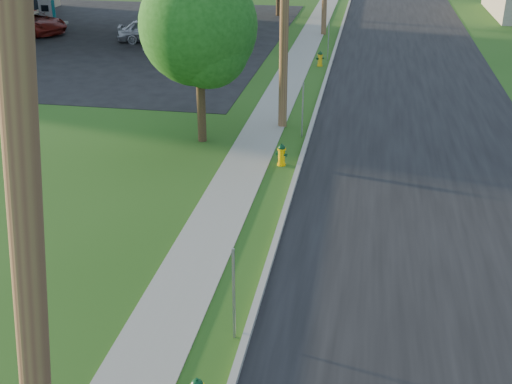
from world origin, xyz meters
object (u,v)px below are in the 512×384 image
utility_pole_near (27,253)px  hydrant_mid (282,155)px  hydrant_far (320,59)px  car_silver (152,31)px  fuel_pump_ne (161,33)px  fuel_pump_nw (17,28)px  fuel_pump_sw (48,17)px  fuel_pump_se (181,21)px  tree_verge (201,32)px  car_red (30,22)px

utility_pole_near → hydrant_mid: bearing=87.9°
utility_pole_near → hydrant_far: 28.04m
car_silver → fuel_pump_ne: bearing=-148.1°
fuel_pump_nw → car_silver: (8.15, 0.86, -0.04)m
fuel_pump_sw → fuel_pump_se: (9.00, 0.00, 0.00)m
fuel_pump_ne → car_silver: bearing=134.8°
fuel_pump_nw → fuel_pump_ne: bearing=0.0°
fuel_pump_se → hydrant_mid: bearing=-65.7°
fuel_pump_se → car_silver: fuel_pump_se is taller
fuel_pump_se → car_silver: (-0.85, -3.14, -0.04)m
fuel_pump_sw → hydrant_mid: (18.41, -20.83, -0.36)m
hydrant_far → car_silver: (-10.32, 4.18, 0.30)m
fuel_pump_nw → hydrant_far: 18.77m
fuel_pump_se → hydrant_mid: 22.86m
utility_pole_near → car_silver: utility_pole_near is taller
fuel_pump_nw → fuel_pump_sw: same height
utility_pole_near → hydrant_mid: (0.51, 14.17, -4.44)m
hydrant_far → hydrant_mid: bearing=-90.3°
fuel_pump_nw → hydrant_mid: 24.95m
hydrant_mid → fuel_pump_nw: bearing=137.6°
fuel_pump_ne → hydrant_far: bearing=-19.3°
fuel_pump_se → hydrant_mid: fuel_pump_se is taller
car_silver → fuel_pump_se: bearing=-28.1°
hydrant_far → fuel_pump_sw: bearing=158.4°
fuel_pump_se → tree_verge: size_ratio=0.54×
fuel_pump_nw → hydrant_mid: bearing=-42.4°
fuel_pump_ne → fuel_pump_se: bearing=90.0°
fuel_pump_sw → fuel_pump_se: size_ratio=1.00×
fuel_pump_se → hydrant_mid: (9.41, -20.83, -0.36)m
utility_pole_near → fuel_pump_se: 36.34m
tree_verge → car_red: bearing=132.4°
hydrant_mid → fuel_pump_ne: bearing=119.2°
car_silver → hydrant_far: bearing=-124.9°
fuel_pump_ne → tree_verge: size_ratio=0.54×
fuel_pump_sw → tree_verge: bearing=-51.1°
hydrant_mid → hydrant_far: hydrant_far is taller
utility_pole_near → fuel_pump_se: bearing=104.3°
car_red → car_silver: size_ratio=1.29×
fuel_pump_nw → fuel_pump_se: same height
utility_pole_near → fuel_pump_nw: utility_pole_near is taller
fuel_pump_se → car_red: (-9.23, -2.00, -0.01)m
tree_verge → car_red: 23.42m
fuel_pump_se → car_red: size_ratio=0.62×
fuel_pump_ne → tree_verge: (6.43, -15.14, 3.11)m
fuel_pump_ne → fuel_pump_se: (0.00, 4.00, 0.00)m
fuel_pump_se → hydrant_far: (9.47, -7.32, -0.34)m
fuel_pump_sw → hydrant_far: size_ratio=4.14×
fuel_pump_ne → car_silver: fuel_pump_ne is taller
fuel_pump_sw → car_red: size_ratio=0.62×
fuel_pump_ne → tree_verge: 16.74m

